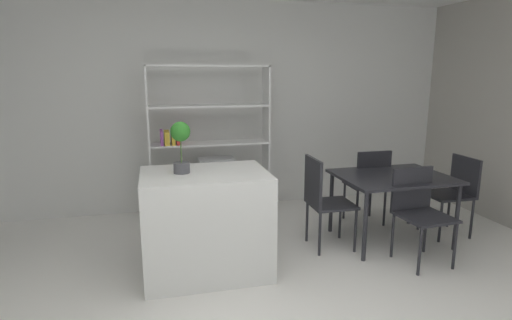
{
  "coord_description": "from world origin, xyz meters",
  "views": [
    {
      "loc": [
        -0.76,
        -2.6,
        1.81
      ],
      "look_at": [
        0.06,
        0.66,
        1.09
      ],
      "focal_mm": 28.95,
      "sensor_mm": 36.0,
      "label": 1
    }
  ],
  "objects": [
    {
      "name": "dining_chair_near",
      "position": [
        1.69,
        0.7,
        0.54
      ],
      "size": [
        0.48,
        0.49,
        0.9
      ],
      "rotation": [
        0.0,
        0.0,
        0.07
      ],
      "color": "#232328",
      "rests_on": "ground_plane"
    },
    {
      "name": "dining_chair_island_side",
      "position": [
        0.89,
        1.17,
        0.57
      ],
      "size": [
        0.45,
        0.44,
        0.96
      ],
      "rotation": [
        0.0,
        0.0,
        1.55
      ],
      "color": "#232328",
      "rests_on": "ground_plane"
    },
    {
      "name": "dining_chair_far",
      "position": [
        1.69,
        1.65,
        0.56
      ],
      "size": [
        0.42,
        0.41,
        0.92
      ],
      "rotation": [
        0.0,
        0.0,
        3.13
      ],
      "color": "#232328",
      "rests_on": "ground_plane"
    },
    {
      "name": "dining_table",
      "position": [
        1.69,
        1.17,
        0.66
      ],
      "size": [
        1.15,
        0.91,
        0.73
      ],
      "color": "#232328",
      "rests_on": "ground_plane"
    },
    {
      "name": "potted_plant_on_island",
      "position": [
        -0.53,
        0.97,
        1.22
      ],
      "size": [
        0.17,
        0.17,
        0.45
      ],
      "color": "#4C4C51",
      "rests_on": "kitchen_island"
    },
    {
      "name": "back_partition",
      "position": [
        0.0,
        2.83,
        1.36
      ],
      "size": [
        6.67,
        0.06,
        2.71
      ],
      "primitive_type": "cube",
      "color": "silver",
      "rests_on": "ground_plane"
    },
    {
      "name": "open_bookshelf",
      "position": [
        -0.14,
        2.41,
        0.83
      ],
      "size": [
        1.47,
        0.32,
        1.89
      ],
      "color": "white",
      "rests_on": "ground_plane"
    },
    {
      "name": "kitchen_island",
      "position": [
        -0.34,
        0.94,
        0.47
      ],
      "size": [
        1.11,
        0.8,
        0.94
      ],
      "primitive_type": "cube",
      "color": "silver",
      "rests_on": "ground_plane"
    },
    {
      "name": "dining_chair_window_side",
      "position": [
        2.49,
        1.17,
        0.53
      ],
      "size": [
        0.46,
        0.44,
        0.89
      ],
      "rotation": [
        0.0,
        0.0,
        -1.58
      ],
      "color": "#232328",
      "rests_on": "ground_plane"
    }
  ]
}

